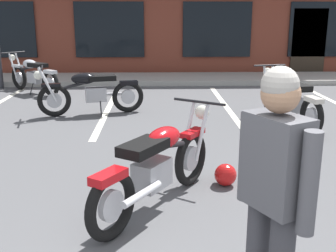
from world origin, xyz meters
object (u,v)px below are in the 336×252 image
at_px(motorcycle_silver_naked, 90,91).
at_px(motorcycle_blue_standard, 290,99).
at_px(helmet_on_pavement, 225,175).
at_px(motorcycle_black_cruiser, 33,75).
at_px(person_in_shorts_foreground, 274,189).
at_px(motorcycle_foreground_classic, 158,165).

relative_size(motorcycle_silver_naked, motorcycle_blue_standard, 0.99).
relative_size(motorcycle_blue_standard, helmet_on_pavement, 8.05).
bearing_deg(motorcycle_black_cruiser, person_in_shorts_foreground, -65.49).
bearing_deg(motorcycle_silver_naked, motorcycle_black_cruiser, 126.89).
bearing_deg(motorcycle_silver_naked, motorcycle_blue_standard, -12.89).
distance_m(motorcycle_silver_naked, motorcycle_blue_standard, 3.79).
bearing_deg(motorcycle_foreground_classic, motorcycle_black_cruiser, 115.35).
relative_size(motorcycle_blue_standard, person_in_shorts_foreground, 1.25).
relative_size(motorcycle_foreground_classic, motorcycle_blue_standard, 0.88).
bearing_deg(motorcycle_blue_standard, motorcycle_black_cruiser, 149.54).
bearing_deg(helmet_on_pavement, motorcycle_foreground_classic, -145.57).
distance_m(motorcycle_silver_naked, person_in_shorts_foreground, 6.21).
relative_size(motorcycle_silver_naked, person_in_shorts_foreground, 1.24).
bearing_deg(motorcycle_black_cruiser, motorcycle_foreground_classic, -64.65).
bearing_deg(motorcycle_silver_naked, helmet_on_pavement, -59.82).
bearing_deg(motorcycle_silver_naked, motorcycle_foreground_classic, -72.53).
height_order(motorcycle_black_cruiser, motorcycle_blue_standard, same).
distance_m(motorcycle_black_cruiser, motorcycle_silver_naked, 2.97).
bearing_deg(motorcycle_silver_naked, person_in_shorts_foreground, -71.39).
bearing_deg(motorcycle_foreground_classic, person_in_shorts_foreground, -68.72).
distance_m(motorcycle_foreground_classic, helmet_on_pavement, 1.01).
xyz_separation_m(motorcycle_foreground_classic, helmet_on_pavement, (0.79, 0.54, -0.33)).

